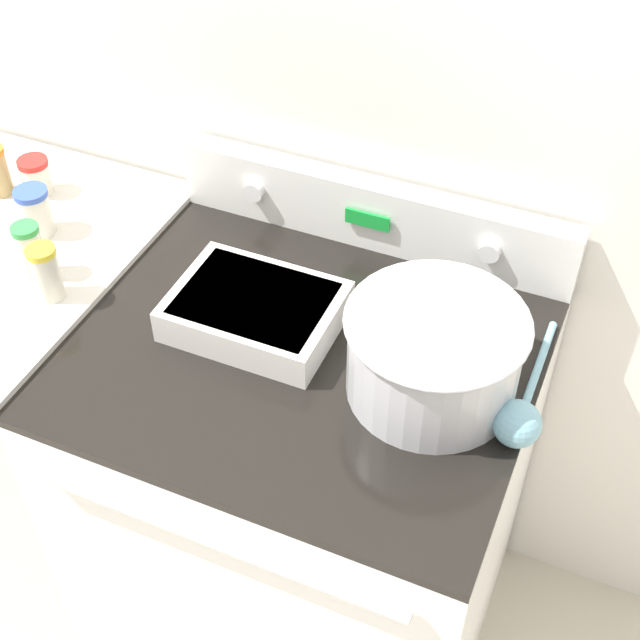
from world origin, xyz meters
TOP-DOWN VIEW (x-y plane):
  - kitchen_wall at (0.00, 0.73)m, footprint 8.00×0.05m
  - stove_range at (0.00, 0.35)m, footprint 0.80×0.73m
  - control_panel at (0.00, 0.67)m, footprint 0.80×0.07m
  - side_counter at (-0.68, 0.35)m, footprint 0.56×0.70m
  - mixing_bowl at (0.23, 0.34)m, footprint 0.30×0.30m
  - casserole_dish at (-0.11, 0.37)m, footprint 0.29×0.22m
  - ladle at (0.39, 0.31)m, footprint 0.08×0.32m
  - spice_jar_yellow_cap at (-0.48, 0.28)m, footprint 0.05×0.05m
  - spice_jar_green_cap at (-0.54, 0.32)m, footprint 0.05×0.05m
  - spice_jar_blue_cap at (-0.62, 0.43)m, footprint 0.07×0.07m
  - spice_jar_red_cap at (-0.70, 0.54)m, footprint 0.06×0.06m

SIDE VIEW (x-z plane):
  - stove_range at x=0.00m, z-range 0.00..0.92m
  - side_counter at x=-0.68m, z-range 0.00..0.93m
  - ladle at x=0.39m, z-range 0.91..0.99m
  - casserole_dish at x=-0.11m, z-range 0.92..0.99m
  - spice_jar_red_cap at x=-0.70m, z-range 0.93..1.01m
  - spice_jar_blue_cap at x=-0.62m, z-range 0.93..1.03m
  - spice_jar_yellow_cap at x=-0.48m, z-range 0.93..1.04m
  - spice_jar_green_cap at x=-0.54m, z-range 0.93..1.04m
  - control_panel at x=0.00m, z-range 0.92..1.06m
  - mixing_bowl at x=0.23m, z-range 0.93..1.09m
  - kitchen_wall at x=0.00m, z-range 0.00..2.50m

